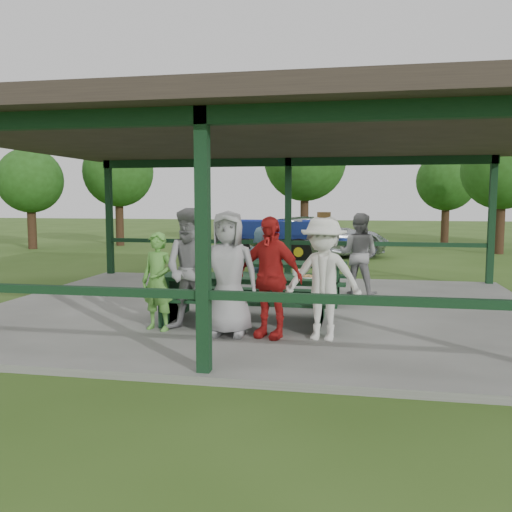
% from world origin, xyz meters
% --- Properties ---
extents(ground, '(90.00, 90.00, 0.00)m').
position_xyz_m(ground, '(0.00, 0.00, 0.00)').
color(ground, '#335219').
rests_on(ground, ground).
extents(concrete_slab, '(10.00, 8.00, 0.10)m').
position_xyz_m(concrete_slab, '(0.00, 0.00, 0.05)').
color(concrete_slab, slate).
rests_on(concrete_slab, ground).
extents(pavilion_structure, '(10.60, 8.60, 3.24)m').
position_xyz_m(pavilion_structure, '(0.00, 0.00, 3.17)').
color(pavilion_structure, black).
rests_on(pavilion_structure, concrete_slab).
extents(picnic_table_near, '(2.77, 1.39, 0.75)m').
position_xyz_m(picnic_table_near, '(-0.05, -1.20, 0.58)').
color(picnic_table_near, black).
rests_on(picnic_table_near, concrete_slab).
extents(picnic_table_far, '(2.68, 1.39, 0.75)m').
position_xyz_m(picnic_table_far, '(0.19, 0.80, 0.58)').
color(picnic_table_far, black).
rests_on(picnic_table_far, concrete_slab).
extents(table_setting, '(2.27, 0.45, 0.10)m').
position_xyz_m(table_setting, '(-0.13, -1.18, 0.88)').
color(table_setting, white).
rests_on(table_setting, picnic_table_near).
extents(contestant_green, '(0.62, 0.48, 1.49)m').
position_xyz_m(contestant_green, '(-1.25, -1.98, 0.85)').
color(contestant_green, '#59A13D').
rests_on(contestant_green, concrete_slab).
extents(contestant_grey_left, '(0.96, 0.78, 1.86)m').
position_xyz_m(contestant_grey_left, '(-0.70, -1.96, 1.03)').
color(contestant_grey_left, gray).
rests_on(contestant_grey_left, concrete_slab).
extents(contestant_grey_mid, '(0.90, 0.59, 1.82)m').
position_xyz_m(contestant_grey_mid, '(-0.12, -2.11, 1.01)').
color(contestant_grey_mid, '#99989B').
rests_on(contestant_grey_mid, concrete_slab).
extents(contestant_red, '(1.11, 0.73, 1.75)m').
position_xyz_m(contestant_red, '(0.48, -2.09, 0.97)').
color(contestant_red, red).
rests_on(contestant_red, concrete_slab).
extents(contestant_white_fedora, '(1.23, 0.83, 1.81)m').
position_xyz_m(contestant_white_fedora, '(1.25, -2.10, 0.98)').
color(contestant_white_fedora, white).
rests_on(contestant_white_fedora, concrete_slab).
extents(spectator_lblue, '(1.39, 0.74, 1.43)m').
position_xyz_m(spectator_lblue, '(-0.24, 1.51, 0.81)').
color(spectator_lblue, '#7CA7C0').
rests_on(spectator_lblue, concrete_slab).
extents(spectator_blue, '(0.70, 0.51, 1.77)m').
position_xyz_m(spectator_blue, '(-1.85, 2.06, 0.98)').
color(spectator_blue, '#3A5D98').
rests_on(spectator_blue, concrete_slab).
extents(spectator_grey, '(0.97, 0.84, 1.70)m').
position_xyz_m(spectator_grey, '(1.75, 1.71, 0.95)').
color(spectator_grey, gray).
rests_on(spectator_grey, concrete_slab).
extents(pickup_truck, '(5.81, 4.30, 1.47)m').
position_xyz_m(pickup_truck, '(0.22, 9.85, 0.73)').
color(pickup_truck, silver).
rests_on(pickup_truck, ground).
extents(farm_trailer, '(4.25, 1.93, 1.49)m').
position_xyz_m(farm_trailer, '(-1.11, 8.22, 0.74)').
color(farm_trailer, navy).
rests_on(farm_trailer, ground).
extents(tree_far_left, '(3.11, 3.11, 4.85)m').
position_xyz_m(tree_far_left, '(-8.82, 13.15, 3.28)').
color(tree_far_left, black).
rests_on(tree_far_left, ground).
extents(tree_left, '(3.55, 3.55, 5.55)m').
position_xyz_m(tree_left, '(-0.59, 14.05, 3.75)').
color(tree_left, black).
rests_on(tree_left, ground).
extents(tree_mid, '(2.76, 2.76, 4.31)m').
position_xyz_m(tree_mid, '(5.74, 16.89, 2.91)').
color(tree_mid, black).
rests_on(tree_mid, ground).
extents(tree_right, '(3.02, 3.02, 4.71)m').
position_xyz_m(tree_right, '(7.04, 12.32, 3.18)').
color(tree_right, black).
rests_on(tree_right, ground).
extents(tree_edge_left, '(2.70, 2.70, 4.22)m').
position_xyz_m(tree_edge_left, '(-11.75, 10.94, 2.84)').
color(tree_edge_left, black).
rests_on(tree_edge_left, ground).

